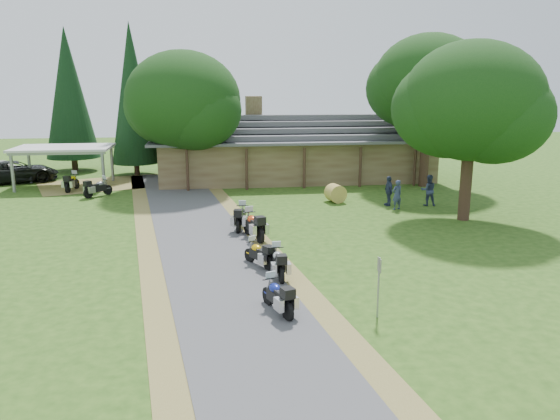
{
  "coord_description": "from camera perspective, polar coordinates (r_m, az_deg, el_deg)",
  "views": [
    {
      "loc": [
        -0.7,
        -17.37,
        7.06
      ],
      "look_at": [
        2.48,
        6.1,
        1.6
      ],
      "focal_mm": 35.0,
      "sensor_mm": 36.0,
      "label": 1
    }
  ],
  "objects": [
    {
      "name": "ground",
      "position": [
        18.77,
        -5.07,
        -9.17
      ],
      "size": [
        120.0,
        120.0,
        0.0
      ],
      "primitive_type": "plane",
      "color": "#274914",
      "rests_on": "ground"
    },
    {
      "name": "driveway",
      "position": [
        22.51,
        -6.85,
        -5.4
      ],
      "size": [
        51.95,
        51.95,
        0.0
      ],
      "primitive_type": "plane",
      "rotation": [
        0.0,
        0.0,
        0.14
      ],
      "color": "#48484B",
      "rests_on": "ground"
    },
    {
      "name": "lodge",
      "position": [
        42.17,
        1.48,
        6.7
      ],
      "size": [
        21.4,
        9.4,
        4.9
      ],
      "primitive_type": null,
      "color": "brown",
      "rests_on": "ground"
    },
    {
      "name": "carport",
      "position": [
        41.48,
        -21.55,
        4.24
      ],
      "size": [
        6.52,
        4.35,
        2.82
      ],
      "primitive_type": null,
      "rotation": [
        0.0,
        0.0,
        0.0
      ],
      "color": "silver",
      "rests_on": "ground"
    },
    {
      "name": "car_white_sedan",
      "position": [
        46.13,
        -27.06,
        4.01
      ],
      "size": [
        3.66,
        6.39,
        2.0
      ],
      "primitive_type": "imported",
      "rotation": [
        0.0,
        0.0,
        1.77
      ],
      "color": "silver",
      "rests_on": "ground"
    },
    {
      "name": "car_dark_suv",
      "position": [
        44.63,
        -25.9,
        4.13
      ],
      "size": [
        4.79,
        6.82,
        2.4
      ],
      "primitive_type": "imported",
      "rotation": [
        0.0,
        0.0,
        1.95
      ],
      "color": "black",
      "rests_on": "ground"
    },
    {
      "name": "motorcycle_row_a",
      "position": [
        17.39,
        -0.26,
        -8.84
      ],
      "size": [
        1.12,
        1.84,
        1.2
      ],
      "primitive_type": null,
      "rotation": [
        0.0,
        0.0,
        1.91
      ],
      "color": "navy",
      "rests_on": "ground"
    },
    {
      "name": "motorcycle_row_b",
      "position": [
        20.46,
        -0.16,
        -5.38
      ],
      "size": [
        0.63,
        1.81,
        1.23
      ],
      "primitive_type": null,
      "rotation": [
        0.0,
        0.0,
        1.59
      ],
      "color": "#B8B9C0",
      "rests_on": "ground"
    },
    {
      "name": "motorcycle_row_c",
      "position": [
        21.65,
        -2.22,
        -4.47
      ],
      "size": [
        1.29,
        1.72,
        1.14
      ],
      "primitive_type": null,
      "rotation": [
        0.0,
        0.0,
        2.09
      ],
      "color": "#EEB30B",
      "rests_on": "ground"
    },
    {
      "name": "motorcycle_row_d",
      "position": [
        25.46,
        -2.77,
        -1.48
      ],
      "size": [
        1.22,
        2.18,
        1.42
      ],
      "primitive_type": null,
      "rotation": [
        0.0,
        0.0,
        1.85
      ],
      "color": "#E34719",
      "rests_on": "ground"
    },
    {
      "name": "motorcycle_row_e",
      "position": [
        27.18,
        -4.11,
        -0.66
      ],
      "size": [
        1.05,
        2.05,
        1.34
      ],
      "primitive_type": null,
      "rotation": [
        0.0,
        0.0,
        1.35
      ],
      "color": "black",
      "rests_on": "ground"
    },
    {
      "name": "motorcycle_carport_a",
      "position": [
        39.6,
        -20.92,
        2.81
      ],
      "size": [
        0.92,
        1.98,
        1.3
      ],
      "primitive_type": null,
      "rotation": [
        0.0,
        0.0,
        1.41
      ],
      "color": "#DDD305",
      "rests_on": "ground"
    },
    {
      "name": "motorcycle_carport_b",
      "position": [
        37.03,
        -18.51,
        2.31
      ],
      "size": [
        1.73,
        1.75,
        1.27
      ],
      "primitive_type": null,
      "rotation": [
        0.0,
        0.0,
        0.79
      ],
      "color": "slate",
      "rests_on": "ground"
    },
    {
      "name": "person_a",
      "position": [
        32.13,
        12.14,
        1.83
      ],
      "size": [
        0.68,
        0.58,
        2.02
      ],
      "primitive_type": "imported",
      "rotation": [
        0.0,
        0.0,
        3.48
      ],
      "color": "navy",
      "rests_on": "ground"
    },
    {
      "name": "person_b",
      "position": [
        33.58,
        15.26,
        2.28
      ],
      "size": [
        0.68,
        0.53,
        2.18
      ],
      "primitive_type": "imported",
      "rotation": [
        0.0,
        0.0,
        2.99
      ],
      "color": "navy",
      "rests_on": "ground"
    },
    {
      "name": "person_c",
      "position": [
        33.05,
        11.28,
        2.24
      ],
      "size": [
        0.45,
        0.61,
        2.09
      ],
      "primitive_type": "imported",
      "rotation": [
        0.0,
        0.0,
        4.75
      ],
      "color": "navy",
      "rests_on": "ground"
    },
    {
      "name": "hay_bale",
      "position": [
        33.64,
        5.82,
        1.75
      ],
      "size": [
        1.28,
        1.2,
        1.1
      ],
      "primitive_type": "cylinder",
      "rotation": [
        1.57,
        0.0,
        0.2
      ],
      "color": "#A28B3B",
      "rests_on": "ground"
    },
    {
      "name": "sign_post",
      "position": [
        17.17,
        10.25,
        -8.0
      ],
      "size": [
        0.35,
        0.06,
        1.95
      ],
      "primitive_type": null,
      "color": "gray",
      "rests_on": "ground"
    },
    {
      "name": "oak_lodge_left",
      "position": [
        38.25,
        -10.05,
        9.5
      ],
      "size": [
        7.81,
        7.81,
        9.74
      ],
      "primitive_type": null,
      "color": "black",
      "rests_on": "ground"
    },
    {
      "name": "oak_lodge_right",
      "position": [
        39.58,
        15.19,
        10.8
      ],
      "size": [
        7.6,
        7.6,
        11.72
      ],
      "primitive_type": null,
      "color": "black",
      "rests_on": "ground"
    },
    {
      "name": "oak_driveway",
      "position": [
        30.08,
        19.27,
        8.41
      ],
      "size": [
        7.21,
        7.21,
        10.08
      ],
      "primitive_type": null,
      "color": "black",
      "rests_on": "ground"
    },
    {
      "name": "cedar_near",
      "position": [
        44.73,
        -15.13,
        11.05
      ],
      "size": [
        3.69,
        3.69,
        11.79
      ],
      "primitive_type": "cone",
      "color": "black",
      "rests_on": "ground"
    },
    {
      "name": "cedar_far",
      "position": [
        48.48,
        -21.15,
        10.66
      ],
      "size": [
        4.28,
        4.28,
        11.63
      ],
      "primitive_type": "cone",
      "color": "black",
      "rests_on": "ground"
    }
  ]
}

